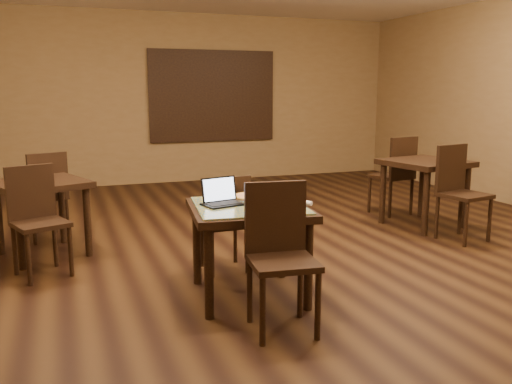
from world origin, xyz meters
name	(u,v)px	position (x,y,z in m)	size (l,w,h in m)	color
ground	(301,259)	(0.00, 0.00, 0.00)	(10.00, 10.00, 0.00)	black
wall_back	(185,99)	(0.00, 5.00, 1.50)	(8.00, 0.02, 3.00)	olive
mural	(213,96)	(0.50, 4.96, 1.55)	(2.34, 0.05, 1.64)	#275790
tiled_table	(249,217)	(-0.81, -0.75, 0.66)	(1.03, 1.03, 0.76)	black
chair_main_near	(279,247)	(-0.80, -1.36, 0.58)	(0.50, 0.50, 1.03)	black
chair_main_far	(227,218)	(-0.81, -0.13, 0.51)	(0.40, 0.40, 0.91)	black
laptop	(221,197)	(-1.01, -0.65, 0.82)	(0.35, 0.30, 0.21)	black
plate	(283,206)	(-0.59, -0.93, 0.77)	(0.27, 0.27, 0.01)	white
pizza_slice	(283,204)	(-0.59, -0.93, 0.79)	(0.19, 0.19, 0.02)	#FCEEA8
pizza_pan	(253,198)	(-0.69, -0.51, 0.77)	(0.36, 0.36, 0.01)	silver
pizza_whole	(253,196)	(-0.69, -0.51, 0.78)	(0.32, 0.32, 0.02)	#FCEEA8
spatula	(256,195)	(-0.67, -0.53, 0.79)	(0.09, 0.23, 0.01)	silver
napkin_roll	(302,202)	(-0.41, -0.89, 0.78)	(0.13, 0.17, 0.04)	white
other_table_a	(425,171)	(1.99, 0.71, 0.68)	(1.02, 1.02, 0.82)	black
other_table_a_chair_near	(458,187)	(1.97, 0.09, 0.60)	(0.53, 0.53, 1.06)	black
other_table_a_chair_far	(396,171)	(2.01, 1.33, 0.60)	(0.53, 0.53, 1.06)	black
other_table_b	(41,194)	(-2.40, 1.02, 0.64)	(1.06, 1.06, 0.77)	black
other_table_b_chair_near	(36,214)	(-2.44, 0.44, 0.56)	(0.56, 0.56, 0.99)	black
other_table_b_chair_far	(46,191)	(-2.37, 1.61, 0.56)	(0.56, 0.56, 0.99)	black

